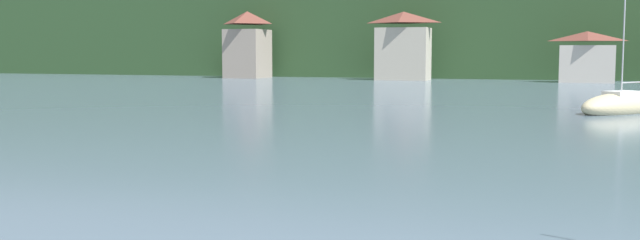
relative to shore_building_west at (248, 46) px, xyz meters
name	(u,v)px	position (x,y,z in m)	size (l,w,h in m)	color
wooded_hillside	(540,23)	(37.60, 48.09, 4.32)	(352.00, 76.33, 38.54)	#2D4C28
shore_building_west	(248,46)	(0.00, 0.00, 0.00)	(5.31, 6.09, 9.28)	gray
shore_building_westcentral	(403,47)	(22.39, -0.83, -0.22)	(7.01, 4.34, 8.82)	#BCB29E
shore_building_central	(587,58)	(44.78, -1.24, -1.54)	(6.55, 3.49, 6.11)	beige
sailboat_far_5	(621,106)	(45.74, -45.78, -4.07)	(6.20, 7.08, 9.53)	#CCBC8E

